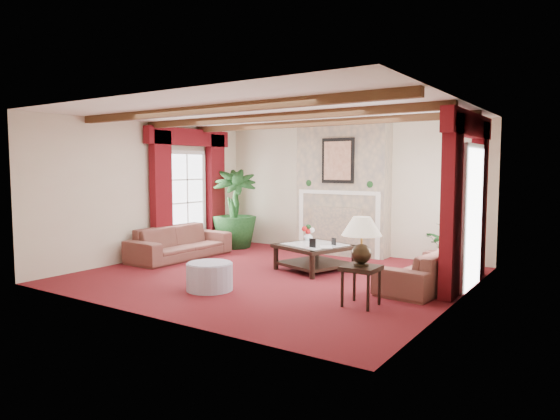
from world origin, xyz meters
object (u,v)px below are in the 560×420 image
Objects in this scene: sofa_right at (426,262)px; coffee_table at (315,258)px; potted_palm at (234,226)px; ottoman at (210,277)px; sofa_left at (180,237)px; side_table at (361,286)px.

sofa_right reaches higher than coffee_table.
sofa_right is 1.04× the size of potted_palm.
ottoman is at bearing -87.35° from coffee_table.
sofa_left is at bearing 144.14° from ottoman.
sofa_right is at bearing 75.49° from side_table.
sofa_left is 1.11× the size of potted_palm.
sofa_left is 4.85m from sofa_right.
sofa_left is 4.11× the size of side_table.
coffee_table is 2.09× the size of side_table.
sofa_right is at bearing 14.74° from coffee_table.
sofa_right reaches higher than ottoman.
sofa_left is 1.65m from potted_palm.
sofa_left is at bearing -92.08° from potted_palm.
coffee_table is at bearing -88.37° from sofa_right.
side_table reaches higher than ottoman.
sofa_right is at bearing -85.01° from sofa_left.
sofa_right reaches higher than side_table.
sofa_right is 3.28m from ottoman.
sofa_left is at bearing -80.49° from sofa_right.
coffee_table is at bearing -22.77° from potted_palm.
sofa_right is 3.00× the size of ottoman.
ottoman is at bearing -56.36° from potted_palm.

